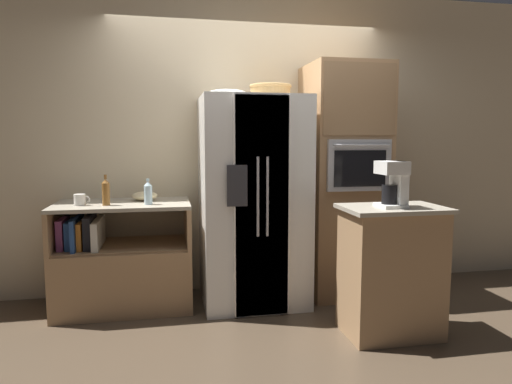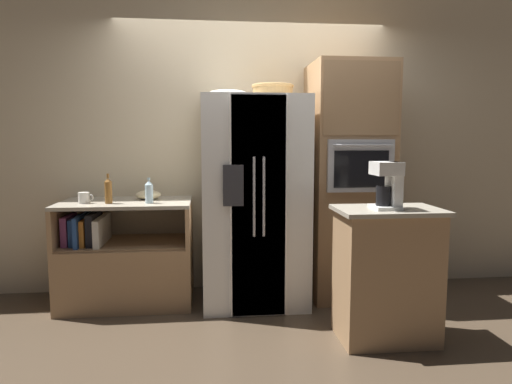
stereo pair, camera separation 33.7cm
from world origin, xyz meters
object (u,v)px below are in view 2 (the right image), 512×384
at_px(bottle_short, 108,190).
at_px(bottle_tall, 149,192).
at_px(refrigerator, 254,201).
at_px(wall_oven, 347,181).
at_px(wicker_basket, 273,91).
at_px(mug, 84,198).
at_px(fruit_bowl, 228,93).
at_px(coffee_maker, 389,183).
at_px(mixing_bowl, 148,195).

bearing_deg(bottle_short, bottle_tall, -2.04).
bearing_deg(bottle_tall, refrigerator, 4.95).
distance_m(wall_oven, wicker_basket, 1.05).
xyz_separation_m(wall_oven, mug, (-2.27, -0.10, -0.11)).
xyz_separation_m(wicker_basket, bottle_short, (-1.39, -0.17, -0.84)).
xyz_separation_m(refrigerator, fruit_bowl, (-0.22, -0.01, 0.92)).
bearing_deg(coffee_maker, mug, 158.51).
relative_size(wicker_basket, coffee_maker, 1.13).
bearing_deg(wall_oven, wicker_basket, 177.30).
distance_m(refrigerator, mixing_bowl, 0.94).
bearing_deg(wall_oven, fruit_bowl, -175.70).
xyz_separation_m(bottle_short, mug, (-0.20, 0.04, -0.06)).
relative_size(bottle_short, mug, 2.01).
xyz_separation_m(fruit_bowl, coffee_maker, (1.06, -0.90, -0.68)).
distance_m(bottle_tall, mixing_bowl, 0.27).
bearing_deg(coffee_maker, mixing_bowl, 148.07).
relative_size(mixing_bowl, coffee_maker, 0.67).
bearing_deg(fruit_bowl, wall_oven, 4.30).
relative_size(wicker_basket, mixing_bowl, 1.69).
relative_size(wicker_basket, bottle_short, 1.48).
distance_m(bottle_tall, bottle_short, 0.33).
relative_size(refrigerator, mug, 14.42).
xyz_separation_m(bottle_short, coffee_maker, (2.05, -0.85, 0.12)).
height_order(fruit_bowl, bottle_tall, fruit_bowl).
height_order(refrigerator, coffee_maker, refrigerator).
bearing_deg(wall_oven, refrigerator, -175.37).
distance_m(wicker_basket, bottle_short, 1.63).
bearing_deg(fruit_bowl, mixing_bowl, 164.77).
height_order(bottle_short, mug, bottle_short).
distance_m(refrigerator, coffee_maker, 1.26).
bearing_deg(fruit_bowl, coffee_maker, -40.60).
bearing_deg(coffee_maker, refrigerator, 132.46).
xyz_separation_m(wicker_basket, coffee_maker, (0.66, -1.02, -0.72)).
bearing_deg(bottle_short, wicker_basket, 6.81).
xyz_separation_m(fruit_bowl, mug, (-1.20, -0.02, -0.87)).
bearing_deg(mug, wicker_basket, 4.65).
xyz_separation_m(bottle_tall, mixing_bowl, (-0.04, 0.26, -0.06)).
bearing_deg(fruit_bowl, refrigerator, 3.00).
height_order(fruit_bowl, mug, fruit_bowl).
xyz_separation_m(refrigerator, mug, (-1.42, -0.03, 0.05)).
xyz_separation_m(wall_oven, mixing_bowl, (-1.78, 0.11, -0.11)).
bearing_deg(refrigerator, mug, -178.86).
distance_m(refrigerator, bottle_short, 1.22).
xyz_separation_m(refrigerator, wicker_basket, (0.18, 0.10, 0.95)).
relative_size(refrigerator, wicker_basket, 4.83).
xyz_separation_m(bottle_tall, bottle_short, (-0.33, 0.01, 0.01)).
distance_m(wicker_basket, fruit_bowl, 0.41).
distance_m(fruit_bowl, bottle_tall, 1.05).
distance_m(bottle_tall, coffee_maker, 1.92).
xyz_separation_m(refrigerator, bottle_short, (-1.21, -0.06, 0.11)).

